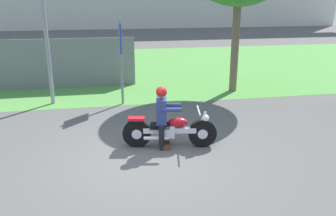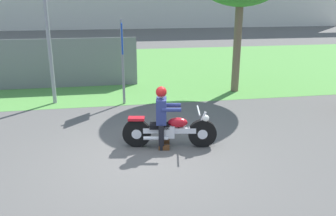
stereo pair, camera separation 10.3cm
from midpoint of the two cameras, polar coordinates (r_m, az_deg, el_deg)
The scene contains 6 objects.
ground at distance 7.34m, azimuth -3.52°, elevation -8.37°, with size 120.00×120.00×0.00m, color #565451.
grass_verge at distance 16.71m, azimuth -7.40°, elevation 6.56°, with size 60.00×12.00×0.01m, color #549342.
motorcycle_lead at distance 7.76m, azimuth 0.68°, elevation -3.69°, with size 2.09×0.70×0.88m.
rider_lead at distance 7.62m, azimuth -0.57°, elevation -0.70°, with size 0.60×0.53×1.40m.
sign_banner at distance 10.71m, azimuth -7.25°, elevation 9.58°, with size 0.08×0.60×2.60m.
fence_segment at distance 13.49m, azimuth -20.01°, elevation 6.81°, with size 7.00×0.06×1.80m, color slate.
Camera 2 is at (-0.64, -6.56, 3.24)m, focal length 37.13 mm.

